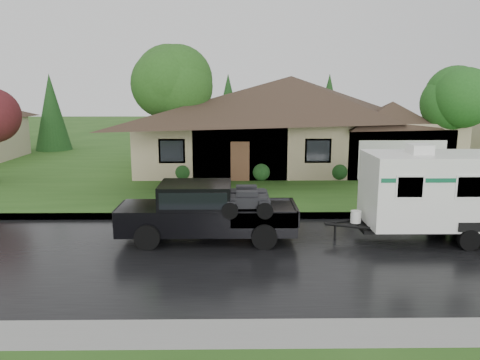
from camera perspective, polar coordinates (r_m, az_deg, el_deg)
name	(u,v)px	position (r m, az deg, el deg)	size (l,w,h in m)	color
ground	(279,235)	(16.37, 4.79, -6.71)	(140.00, 140.00, 0.00)	#2B541A
road	(285,255)	(14.49, 5.55, -9.11)	(140.00, 8.00, 0.01)	black
curb	(274,216)	(18.50, 4.13, -4.36)	(140.00, 0.50, 0.15)	gray
lawn	(258,164)	(30.95, 2.15, 1.95)	(140.00, 26.00, 0.15)	#2B541A
house_main	(296,111)	(29.63, 6.79, 8.31)	(19.44, 10.80, 6.90)	tan
tree_left_green	(171,87)	(25.19, -8.45, 11.10)	(4.26, 4.26, 7.05)	#382B1E
tree_right_green	(459,100)	(27.56, 25.18, 8.80)	(3.69, 3.69, 6.11)	#382B1E
shrub_row	(300,170)	(25.44, 7.31, 1.18)	(13.60, 1.00, 1.00)	#143814
pickup_truck	(204,210)	(15.61, -4.40, -3.63)	(5.81, 2.21, 1.94)	black
travel_trailer	(469,189)	(17.29, 26.12, -1.03)	(7.17, 2.52, 3.22)	white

